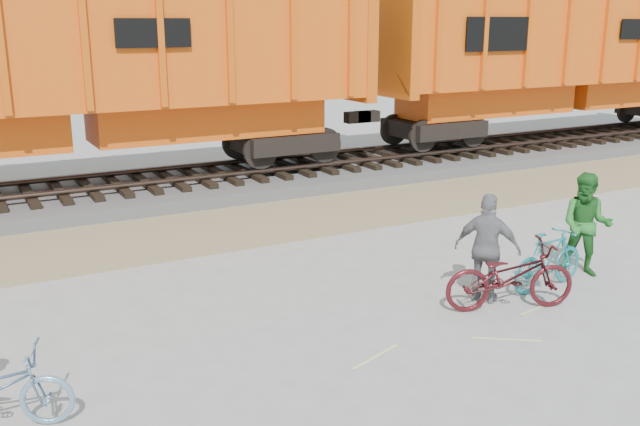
# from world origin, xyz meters

# --- Properties ---
(ground) EXTENTS (120.00, 120.00, 0.00)m
(ground) POSITION_xyz_m (0.00, 0.00, 0.00)
(ground) COLOR #9E9E99
(ground) RESTS_ON ground
(gravel_strip) EXTENTS (120.00, 3.00, 0.02)m
(gravel_strip) POSITION_xyz_m (0.00, 5.50, 0.01)
(gravel_strip) COLOR tan
(gravel_strip) RESTS_ON ground
(ballast_bed) EXTENTS (120.00, 4.00, 0.30)m
(ballast_bed) POSITION_xyz_m (0.00, 9.00, 0.15)
(ballast_bed) COLOR slate
(ballast_bed) RESTS_ON ground
(track) EXTENTS (120.00, 2.60, 0.24)m
(track) POSITION_xyz_m (0.00, 9.00, 0.47)
(track) COLOR black
(track) RESTS_ON ballast_bed
(hopper_car_center) EXTENTS (14.00, 3.13, 4.65)m
(hopper_car_center) POSITION_xyz_m (-2.70, 9.00, 3.01)
(hopper_car_center) COLOR black
(hopper_car_center) RESTS_ON track
(hopper_car_right) EXTENTS (14.00, 3.13, 4.65)m
(hopper_car_right) POSITION_xyz_m (12.30, 9.00, 3.01)
(hopper_car_right) COLOR black
(hopper_car_right) RESTS_ON track
(bicycle_teal) EXTENTS (1.61, 0.61, 0.95)m
(bicycle_teal) POSITION_xyz_m (2.66, -0.07, 0.47)
(bicycle_teal) COLOR #1B7B7E
(bicycle_teal) RESTS_ON ground
(bicycle_maroon) EXTENTS (2.05, 1.28, 1.02)m
(bicycle_maroon) POSITION_xyz_m (1.55, -0.41, 0.51)
(bicycle_maroon) COLOR #451015
(bicycle_maroon) RESTS_ON ground
(person_man) EXTENTS (1.02, 1.06, 1.72)m
(person_man) POSITION_xyz_m (3.66, 0.13, 0.86)
(person_man) COLOR #226624
(person_man) RESTS_ON ground
(person_woman) EXTENTS (0.92, 1.02, 1.66)m
(person_woman) POSITION_xyz_m (1.45, -0.01, 0.83)
(person_woman) COLOR slate
(person_woman) RESTS_ON ground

